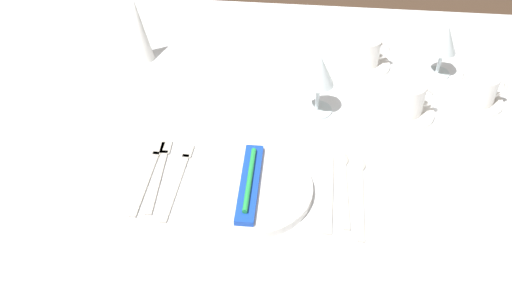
% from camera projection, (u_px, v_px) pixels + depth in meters
% --- Properties ---
extents(dining_table, '(1.80, 1.11, 0.74)m').
position_uv_depth(dining_table, '(274.00, 144.00, 1.34)').
color(dining_table, white).
rests_on(dining_table, ground).
extents(dinner_plate, '(0.25, 0.25, 0.02)m').
position_uv_depth(dinner_plate, '(250.00, 188.00, 1.10)').
color(dinner_plate, white).
rests_on(dinner_plate, dining_table).
extents(toothbrush_package, '(0.04, 0.21, 0.02)m').
position_uv_depth(toothbrush_package, '(250.00, 182.00, 1.09)').
color(toothbrush_package, blue).
rests_on(toothbrush_package, dinner_plate).
extents(fork_outer, '(0.03, 0.22, 0.00)m').
position_uv_depth(fork_outer, '(178.00, 177.00, 1.14)').
color(fork_outer, beige).
rests_on(fork_outer, dining_table).
extents(fork_inner, '(0.03, 0.21, 0.00)m').
position_uv_depth(fork_inner, '(159.00, 172.00, 1.15)').
color(fork_inner, beige).
rests_on(fork_inner, dining_table).
extents(fork_salad, '(0.02, 0.21, 0.00)m').
position_uv_depth(fork_salad, '(149.00, 174.00, 1.14)').
color(fork_salad, beige).
rests_on(fork_salad, dining_table).
extents(dinner_knife, '(0.02, 0.21, 0.00)m').
position_uv_depth(dinner_knife, '(328.00, 194.00, 1.10)').
color(dinner_knife, beige).
rests_on(dinner_knife, dining_table).
extents(spoon_soup, '(0.03, 0.21, 0.01)m').
position_uv_depth(spoon_soup, '(343.00, 179.00, 1.13)').
color(spoon_soup, beige).
rests_on(spoon_soup, dining_table).
extents(spoon_dessert, '(0.03, 0.23, 0.01)m').
position_uv_depth(spoon_dessert, '(360.00, 187.00, 1.12)').
color(spoon_dessert, beige).
rests_on(spoon_dessert, dining_table).
extents(saucer_left, '(0.13, 0.13, 0.01)m').
position_uv_depth(saucer_left, '(363.00, 64.00, 1.44)').
color(saucer_left, white).
rests_on(saucer_left, dining_table).
extents(coffee_cup_left, '(0.10, 0.07, 0.07)m').
position_uv_depth(coffee_cup_left, '(366.00, 51.00, 1.42)').
color(coffee_cup_left, white).
rests_on(coffee_cup_left, saucer_left).
extents(saucer_right, '(0.14, 0.14, 0.01)m').
position_uv_depth(saucer_right, '(403.00, 112.00, 1.29)').
color(saucer_right, white).
rests_on(saucer_right, dining_table).
extents(coffee_cup_right, '(0.11, 0.08, 0.07)m').
position_uv_depth(coffee_cup_right, '(407.00, 97.00, 1.27)').
color(coffee_cup_right, white).
rests_on(coffee_cup_right, saucer_right).
extents(saucer_far, '(0.13, 0.13, 0.01)m').
position_uv_depth(saucer_far, '(474.00, 101.00, 1.32)').
color(saucer_far, white).
rests_on(saucer_far, dining_table).
extents(coffee_cup_far, '(0.11, 0.08, 0.07)m').
position_uv_depth(coffee_cup_far, '(479.00, 88.00, 1.30)').
color(coffee_cup_far, white).
rests_on(coffee_cup_far, saucer_far).
extents(wine_glass_centre, '(0.06, 0.06, 0.14)m').
position_uv_depth(wine_glass_centre, '(445.00, 41.00, 1.35)').
color(wine_glass_centre, silver).
rests_on(wine_glass_centre, dining_table).
extents(wine_glass_left, '(0.07, 0.07, 0.15)m').
position_uv_depth(wine_glass_left, '(320.00, 74.00, 1.24)').
color(wine_glass_left, silver).
rests_on(wine_glass_left, dining_table).
extents(napkin_folded, '(0.06, 0.06, 0.17)m').
position_uv_depth(napkin_folded, '(138.00, 29.00, 1.41)').
color(napkin_folded, white).
rests_on(napkin_folded, dining_table).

